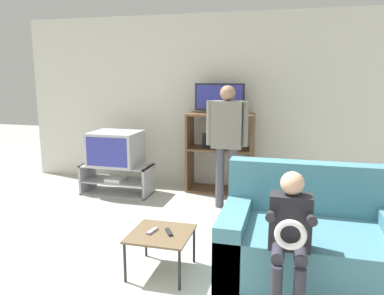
# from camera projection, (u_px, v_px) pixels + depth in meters

# --- Properties ---
(wall_back) EXTENTS (6.40, 0.06, 2.60)m
(wall_back) POSITION_uv_depth(u_px,v_px,m) (221.00, 102.00, 5.64)
(wall_back) COLOR beige
(wall_back) RESTS_ON ground_plane
(tv_stand) EXTENTS (1.01, 0.45, 0.43)m
(tv_stand) POSITION_uv_depth(u_px,v_px,m) (117.00, 179.00, 5.46)
(tv_stand) COLOR #A8A8AD
(tv_stand) RESTS_ON ground_plane
(television_main) EXTENTS (0.69, 0.60, 0.48)m
(television_main) POSITION_uv_depth(u_px,v_px,m) (116.00, 148.00, 5.39)
(television_main) COLOR #B2B2B7
(television_main) RESTS_ON tv_stand
(media_shelf) EXTENTS (0.96, 0.42, 1.16)m
(media_shelf) POSITION_uv_depth(u_px,v_px,m) (220.00, 152.00, 5.50)
(media_shelf) COLOR brown
(media_shelf) RESTS_ON ground_plane
(television_flat) EXTENTS (0.72, 0.20, 0.43)m
(television_flat) POSITION_uv_depth(u_px,v_px,m) (219.00, 99.00, 5.36)
(television_flat) COLOR black
(television_flat) RESTS_ON media_shelf
(snack_table) EXTENTS (0.52, 0.52, 0.36)m
(snack_table) POSITION_uv_depth(u_px,v_px,m) (161.00, 236.00, 3.23)
(snack_table) COLOR brown
(snack_table) RESTS_ON ground_plane
(remote_control_black) EXTENTS (0.11, 0.14, 0.02)m
(remote_control_black) POSITION_uv_depth(u_px,v_px,m) (169.00, 232.00, 3.22)
(remote_control_black) COLOR #232328
(remote_control_black) RESTS_ON snack_table
(remote_control_white) EXTENTS (0.06, 0.15, 0.02)m
(remote_control_white) POSITION_uv_depth(u_px,v_px,m) (152.00, 231.00, 3.24)
(remote_control_white) COLOR gray
(remote_control_white) RESTS_ON snack_table
(couch) EXTENTS (1.52, 0.98, 0.92)m
(couch) POSITION_uv_depth(u_px,v_px,m) (312.00, 242.00, 3.20)
(couch) COLOR teal
(couch) RESTS_ON ground_plane
(person_standing_adult) EXTENTS (0.53, 0.20, 1.58)m
(person_standing_adult) POSITION_uv_depth(u_px,v_px,m) (227.00, 135.00, 4.73)
(person_standing_adult) COLOR #4C4C56
(person_standing_adult) RESTS_ON ground_plane
(person_seated_child) EXTENTS (0.33, 0.43, 1.03)m
(person_seated_child) POSITION_uv_depth(u_px,v_px,m) (290.00, 231.00, 2.65)
(person_seated_child) COLOR #2D2D38
(person_seated_child) RESTS_ON ground_plane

